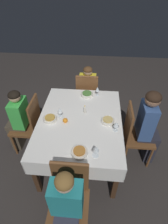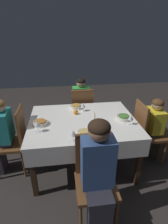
% 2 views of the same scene
% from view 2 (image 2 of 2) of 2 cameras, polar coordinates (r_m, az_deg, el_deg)
% --- Properties ---
extents(ground_plane, '(8.00, 8.00, 0.00)m').
position_cam_2_polar(ground_plane, '(2.84, -0.38, -16.19)').
color(ground_plane, '#332D2B').
extents(dining_table, '(1.45, 1.13, 0.76)m').
position_cam_2_polar(dining_table, '(2.44, -0.43, -4.27)').
color(dining_table, white).
rests_on(dining_table, ground_plane).
extents(chair_south, '(0.41, 0.41, 0.97)m').
position_cam_2_polar(chair_south, '(1.92, 3.54, -19.74)').
color(chair_south, brown).
rests_on(chair_south, ground_plane).
extents(chair_east, '(0.41, 0.41, 0.97)m').
position_cam_2_polar(chair_east, '(2.75, 19.55, -5.66)').
color(chair_east, brown).
rests_on(chair_east, ground_plane).
extents(chair_west, '(0.41, 0.41, 0.97)m').
position_cam_2_polar(chair_west, '(2.60, -21.66, -8.02)').
color(chair_west, brown).
rests_on(chair_west, ground_plane).
extents(chair_north, '(0.41, 0.41, 0.97)m').
position_cam_2_polar(chair_north, '(3.20, -0.72, 0.51)').
color(chair_north, brown).
rests_on(chair_north, ground_plane).
extents(person_adult_denim, '(0.30, 0.34, 1.23)m').
position_cam_2_polar(person_adult_denim, '(1.70, 4.75, -19.52)').
color(person_adult_denim, '#282833').
rests_on(person_adult_denim, ground_plane).
extents(person_child_yellow, '(0.33, 0.30, 1.02)m').
position_cam_2_polar(person_child_yellow, '(2.82, 22.76, -4.76)').
color(person_child_yellow, '#4C4233').
rests_on(person_child_yellow, ground_plane).
extents(person_child_teal, '(0.33, 0.30, 1.10)m').
position_cam_2_polar(person_child_teal, '(2.61, -25.45, -6.74)').
color(person_child_teal, '#383342').
rests_on(person_child_teal, ground_plane).
extents(person_child_green, '(0.30, 0.33, 1.10)m').
position_cam_2_polar(person_child_green, '(3.32, -1.08, 2.87)').
color(person_child_green, '#4C4233').
rests_on(person_child_green, ground_plane).
extents(bowl_south, '(0.18, 0.18, 0.06)m').
position_cam_2_polar(bowl_south, '(2.06, 0.23, -6.84)').
color(bowl_south, silver).
rests_on(bowl_south, dining_table).
extents(wine_glass_south, '(0.07, 0.07, 0.13)m').
position_cam_2_polar(wine_glass_south, '(1.93, -3.59, -6.98)').
color(wine_glass_south, white).
rests_on(wine_glass_south, dining_table).
extents(bowl_east, '(0.20, 0.20, 0.06)m').
position_cam_2_polar(bowl_east, '(2.47, 12.85, -1.68)').
color(bowl_east, silver).
rests_on(bowl_east, dining_table).
extents(wine_glass_east, '(0.06, 0.06, 0.15)m').
position_cam_2_polar(wine_glass_east, '(2.31, 15.00, -1.74)').
color(wine_glass_east, white).
rests_on(wine_glass_east, dining_table).
extents(bowl_west, '(0.19, 0.19, 0.06)m').
position_cam_2_polar(bowl_west, '(2.34, -14.01, -3.38)').
color(bowl_west, silver).
rests_on(bowl_west, dining_table).
extents(wine_glass_west, '(0.07, 0.07, 0.16)m').
position_cam_2_polar(wine_glass_west, '(2.15, -15.04, -3.72)').
color(wine_glass_west, white).
rests_on(wine_glass_west, dining_table).
extents(bowl_north, '(0.18, 0.18, 0.06)m').
position_cam_2_polar(bowl_north, '(2.73, -2.58, 1.83)').
color(bowl_north, silver).
rests_on(bowl_north, dining_table).
extents(wine_glass_north, '(0.07, 0.07, 0.14)m').
position_cam_2_polar(wine_glass_north, '(2.60, -0.32, 2.26)').
color(wine_glass_north, white).
rests_on(wine_glass_north, dining_table).
extents(candle_centerpiece, '(0.05, 0.05, 0.13)m').
position_cam_2_polar(candle_centerpiece, '(2.35, 3.38, -1.95)').
color(candle_centerpiece, beige).
rests_on(candle_centerpiece, dining_table).
extents(orange_fruit, '(0.07, 0.07, 0.07)m').
position_cam_2_polar(orange_fruit, '(2.54, -2.75, -0.01)').
color(orange_fruit, orange).
rests_on(orange_fruit, dining_table).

